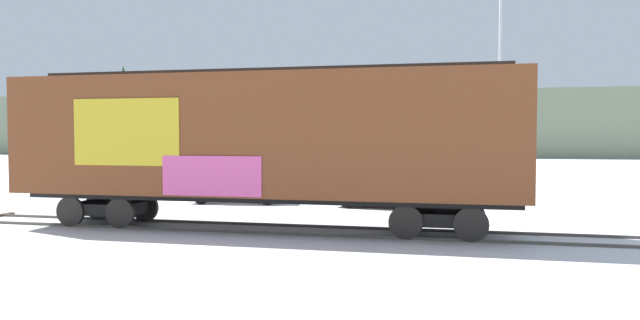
# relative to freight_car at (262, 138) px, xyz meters

# --- Properties ---
(ground_plane) EXTENTS (260.00, 260.00, 0.00)m
(ground_plane) POSITION_rel_freight_car_xyz_m (-0.89, 0.00, -2.72)
(ground_plane) COLOR silver
(track) EXTENTS (60.02, 3.12, 0.08)m
(track) POSITION_rel_freight_car_xyz_m (-0.40, 0.01, -2.68)
(track) COLOR #4C4742
(track) RESTS_ON ground_plane
(freight_car) EXTENTS (14.90, 3.29, 4.76)m
(freight_car) POSITION_rel_freight_car_xyz_m (0.00, 0.00, 0.00)
(freight_car) COLOR brown
(freight_car) RESTS_ON ground_plane
(flagpole) EXTENTS (1.31, 0.18, 10.14)m
(flagpole) POSITION_rel_freight_car_xyz_m (8.00, 11.95, 3.41)
(flagpole) COLOR silver
(flagpole) RESTS_ON ground_plane
(hillside) EXTENTS (137.49, 37.38, 13.65)m
(hillside) POSITION_rel_freight_car_xyz_m (-0.97, 77.17, 1.66)
(hillside) COLOR slate
(hillside) RESTS_ON ground_plane
(parked_car_white) EXTENTS (4.18, 2.26, 1.56)m
(parked_car_white) POSITION_rel_freight_car_xyz_m (-3.16, 6.57, -1.92)
(parked_car_white) COLOR silver
(parked_car_white) RESTS_ON ground_plane
(parked_car_black) EXTENTS (4.58, 2.42, 1.70)m
(parked_car_black) POSITION_rel_freight_car_xyz_m (3.23, 6.12, -1.85)
(parked_car_black) COLOR black
(parked_car_black) RESTS_ON ground_plane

